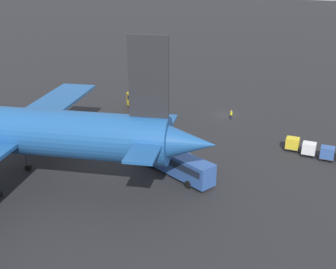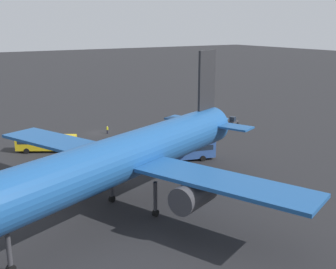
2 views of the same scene
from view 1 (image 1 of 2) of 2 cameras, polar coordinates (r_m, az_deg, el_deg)
ground_plane at (r=80.68m, az=7.88°, el=2.64°), size 600.00×600.00×0.00m
shuttle_bus_near at (r=80.00m, az=-3.30°, el=4.04°), size 10.89×7.97×3.05m
shuttle_bus_far at (r=56.53m, az=0.88°, el=-3.61°), size 13.09×5.89×3.32m
worker_person at (r=78.21m, az=8.56°, el=2.66°), size 0.38×0.38×1.74m
cargo_cart_blue at (r=65.12m, az=20.77°, el=-2.32°), size 2.23×1.97×2.06m
cargo_cart_white at (r=65.67m, az=18.55°, el=-1.81°), size 2.23×1.97×2.06m
cargo_cart_yellow at (r=66.80m, az=16.51°, el=-1.15°), size 2.23×1.97×2.06m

